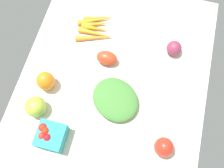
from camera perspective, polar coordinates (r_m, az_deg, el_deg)
tablecloth at (r=106.55cm, az=0.00°, el=-0.59°), size 104.00×76.00×2.00cm
red_onion_near_basket at (r=112.46cm, az=13.52°, el=7.70°), size 6.35×6.35×6.35cm
leafy_greens_clump at (r=101.28cm, az=0.77°, el=-3.41°), size 24.77×25.43×4.59cm
roma_tomato at (r=107.51cm, az=-1.14°, el=5.75°), size 6.03×8.95×5.87cm
berry_basket at (r=98.88cm, az=-13.35°, el=-11.05°), size 9.97×9.97×8.07cm
carrot_bunch at (r=117.19cm, az=-3.44°, el=12.29°), size 17.82×19.18×2.59cm
heirloom_tomato_green at (r=102.81cm, az=-16.51°, el=-4.81°), size 8.05×8.05×8.05cm
bell_pepper_orange at (r=104.96cm, az=-14.40°, el=0.66°), size 9.77×9.77×8.79cm
bell_pepper_red at (r=97.28cm, az=11.35°, el=-13.49°), size 7.62×7.62×8.04cm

